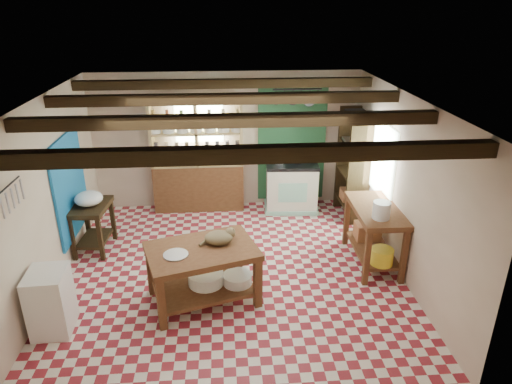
{
  "coord_description": "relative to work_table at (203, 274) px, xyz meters",
  "views": [
    {
      "loc": [
        -0.08,
        -5.87,
        3.79
      ],
      "look_at": [
        0.4,
        0.3,
        1.16
      ],
      "focal_mm": 32.0,
      "sensor_mm": 36.0,
      "label": 1
    }
  ],
  "objects": [
    {
      "name": "pot_rack",
      "position": [
        1.64,
        2.71,
        1.78
      ],
      "size": [
        0.86,
        0.12,
        0.36
      ],
      "primitive_type": "cube",
      "color": "black",
      "rests_on": "ceiling"
    },
    {
      "name": "cat",
      "position": [
        0.23,
        0.12,
        0.48
      ],
      "size": [
        0.47,
        0.43,
        0.17
      ],
      "primitive_type": "ellipsoid",
      "rotation": [
        0.0,
        0.0,
        0.47
      ],
      "color": "#8D7952",
      "rests_on": "work_table"
    },
    {
      "name": "kettle_right",
      "position": [
        1.71,
        2.8,
        0.66
      ],
      "size": [
        0.18,
        0.18,
        0.21
      ],
      "primitive_type": "cylinder",
      "rotation": [
        0.0,
        0.0,
        -0.07
      ],
      "color": "black",
      "rests_on": "stove"
    },
    {
      "name": "yellow_tub",
      "position": [
        2.56,
        0.32,
        -0.03
      ],
      "size": [
        0.33,
        0.33,
        0.24
      ],
      "primitive_type": "cylinder",
      "rotation": [
        0.0,
        0.0,
        -0.02
      ],
      "color": "yellow",
      "rests_on": "right_counter"
    },
    {
      "name": "floor",
      "position": [
        0.39,
        0.66,
        -0.41
      ],
      "size": [
        5.0,
        5.0,
        0.02
      ],
      "primitive_type": "cube",
      "color": "maroon",
      "rests_on": "ground"
    },
    {
      "name": "enamel_bowl",
      "position": [
        -1.81,
        1.51,
        0.51
      ],
      "size": [
        0.47,
        0.47,
        0.22
      ],
      "primitive_type": "ellipsoid",
      "rotation": [
        0.0,
        0.0,
        -0.07
      ],
      "color": "white",
      "rests_on": "prep_table"
    },
    {
      "name": "blue_wall_patch",
      "position": [
        -2.08,
        1.56,
        0.7
      ],
      "size": [
        0.04,
        1.4,
        1.6
      ],
      "primitive_type": "cube",
      "color": "#176BB0",
      "rests_on": "wall_left"
    },
    {
      "name": "shelving_unit",
      "position": [
        -0.16,
        2.97,
        0.7
      ],
      "size": [
        1.7,
        0.34,
        2.2
      ],
      "primitive_type": "cube",
      "color": "tan",
      "rests_on": "floor"
    },
    {
      "name": "work_table",
      "position": [
        0.0,
        0.0,
        0.0
      ],
      "size": [
        1.61,
        1.3,
        0.79
      ],
      "primitive_type": "cube",
      "rotation": [
        0.0,
        0.0,
        0.29
      ],
      "color": "brown",
      "rests_on": "floor"
    },
    {
      "name": "white_bucket",
      "position": [
        2.51,
        0.42,
        0.66
      ],
      "size": [
        0.25,
        0.25,
        0.25
      ],
      "primitive_type": "cylinder",
      "rotation": [
        0.0,
        0.0,
        -0.02
      ],
      "color": "white",
      "rests_on": "right_counter"
    },
    {
      "name": "green_wall_patch",
      "position": [
        1.64,
        3.13,
        0.85
      ],
      "size": [
        1.3,
        0.04,
        2.3
      ],
      "primitive_type": "cube",
      "color": "#20512E",
      "rests_on": "wall_back"
    },
    {
      "name": "right_counter",
      "position": [
        2.57,
        0.77,
        0.07
      ],
      "size": [
        0.67,
        1.31,
        0.93
      ],
      "primitive_type": "cube",
      "rotation": [
        0.0,
        0.0,
        -0.02
      ],
      "color": "brown",
      "rests_on": "floor"
    },
    {
      "name": "wall_right",
      "position": [
        2.89,
        0.66,
        0.9
      ],
      "size": [
        0.04,
        5.0,
        2.6
      ],
      "primitive_type": "cube",
      "color": "beige",
      "rests_on": "floor"
    },
    {
      "name": "wall_back",
      "position": [
        0.39,
        3.16,
        0.9
      ],
      "size": [
        5.0,
        0.04,
        2.6
      ],
      "primitive_type": "cube",
      "color": "beige",
      "rests_on": "floor"
    },
    {
      "name": "wall_front",
      "position": [
        0.39,
        -1.84,
        0.9
      ],
      "size": [
        5.0,
        0.04,
        2.6
      ],
      "primitive_type": "cube",
      "color": "beige",
      "rests_on": "floor"
    },
    {
      "name": "stove",
      "position": [
        1.61,
        2.81,
        0.08
      ],
      "size": [
        1.01,
        0.72,
        0.95
      ],
      "primitive_type": "cube",
      "rotation": [
        0.0,
        0.0,
        -0.07
      ],
      "color": "beige",
      "rests_on": "floor"
    },
    {
      "name": "wicker_basket",
      "position": [
        2.57,
        1.07,
        -0.02
      ],
      "size": [
        0.38,
        0.31,
        0.27
      ],
      "primitive_type": "cube",
      "rotation": [
        0.0,
        0.0,
        -0.02
      ],
      "color": "#A26741",
      "rests_on": "right_counter"
    },
    {
      "name": "steel_tray",
      "position": [
        -0.32,
        -0.15,
        0.41
      ],
      "size": [
        0.4,
        0.4,
        0.02
      ],
      "primitive_type": "cylinder",
      "rotation": [
        0.0,
        0.0,
        0.29
      ],
      "color": "#B3B2BA",
      "rests_on": "work_table"
    },
    {
      "name": "kettle_left",
      "position": [
        1.36,
        2.82,
        0.67
      ],
      "size": [
        0.22,
        0.22,
        0.24
      ],
      "primitive_type": "cylinder",
      "rotation": [
        0.0,
        0.0,
        -0.07
      ],
      "color": "#B3B2BA",
      "rests_on": "stove"
    },
    {
      "name": "tall_rack",
      "position": [
        2.67,
        2.46,
        0.6
      ],
      "size": [
        0.4,
        0.86,
        2.0
      ],
      "primitive_type": "cube",
      "color": "#2F2110",
      "rests_on": "floor"
    },
    {
      "name": "ceiling",
      "position": [
        0.39,
        0.66,
        2.2
      ],
      "size": [
        5.0,
        5.0,
        0.02
      ],
      "primitive_type": "cube",
      "color": "#49494E",
      "rests_on": "wall_back"
    },
    {
      "name": "window_right",
      "position": [
        2.87,
        1.66,
        1.0
      ],
      "size": [
        0.02,
        1.3,
        1.2
      ],
      "primitive_type": "cube",
      "color": "silver",
      "rests_on": "wall_right"
    },
    {
      "name": "white_cabinet",
      "position": [
        -1.83,
        -0.46,
        0.01
      ],
      "size": [
        0.48,
        0.56,
        0.81
      ],
      "primitive_type": "cube",
      "rotation": [
        0.0,
        0.0,
        0.05
      ],
      "color": "white",
      "rests_on": "floor"
    },
    {
      "name": "basin_small",
      "position": [
        0.46,
        0.03,
        -0.12
      ],
      "size": [
        0.49,
        0.49,
        0.14
      ],
      "primitive_type": "cylinder",
      "rotation": [
        0.0,
        0.0,
        0.29
      ],
      "color": "white",
      "rests_on": "work_table"
    },
    {
      "name": "ceiling_beams",
      "position": [
        0.39,
        0.66,
        2.08
      ],
      "size": [
        5.0,
        3.8,
        0.15
      ],
      "primitive_type": "cube",
      "color": "#2F2110",
      "rests_on": "ceiling"
    },
    {
      "name": "window_back",
      "position": [
        -0.11,
        3.14,
        1.3
      ],
      "size": [
        0.9,
        0.02,
        0.8
      ],
      "primitive_type": "cube",
      "color": "silver",
      "rests_on": "wall_back"
    },
    {
      "name": "utensil_rail",
      "position": [
        -2.05,
        -0.54,
        1.38
      ],
      "size": [
        0.06,
        0.9,
        0.28
      ],
      "primitive_type": "cube",
      "color": "black",
      "rests_on": "wall_left"
    },
    {
      "name": "basin_large",
      "position": [
        0.03,
        0.06,
        -0.1
      ],
      "size": [
        0.6,
        0.6,
        0.17
      ],
      "primitive_type": "cylinder",
      "rotation": [
        0.0,
        0.0,
        0.29
      ],
      "color": "white",
      "rests_on": "work_table"
    },
    {
      "name": "prep_table",
      "position": [
        -1.81,
        1.51,
        0.0
      ],
      "size": [
        0.6,
        0.82,
        0.79
      ],
      "primitive_type": "cube",
      "rotation": [
        0.0,
        0.0,
        -0.07
      ],
      "color": "#2F2110",
      "rests_on": "floor"
    },
    {
      "name": "wall_left",
      "position": [
        -2.11,
        0.66,
        0.9
      ],
      "size": [
        0.04,
        5.0,
        2.6
      ],
      "primitive_type": "cube",
      "color": "beige",
      "rests_on": "floor"
    }
  ]
}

